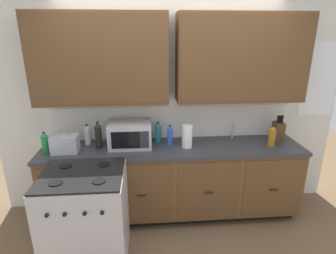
{
  "coord_description": "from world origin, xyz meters",
  "views": [
    {
      "loc": [
        -0.29,
        -2.61,
        2.15
      ],
      "look_at": [
        -0.06,
        0.27,
        1.16
      ],
      "focal_mm": 29.49,
      "sensor_mm": 36.0,
      "label": 1
    }
  ],
  "objects_px": {
    "microwave": "(130,134)",
    "toaster": "(65,144)",
    "bottle_green": "(45,143)",
    "bottle_clear": "(87,135)",
    "stove_range": "(86,217)",
    "bottle_amber": "(272,136)",
    "bottle_dark": "(98,135)",
    "bottle_blue": "(170,135)",
    "paper_towel_roll": "(187,136)",
    "knife_block": "(278,131)",
    "bottle_teal": "(158,132)"
  },
  "relations": [
    {
      "from": "bottle_dark",
      "to": "microwave",
      "type": "bearing_deg",
      "value": 2.83
    },
    {
      "from": "stove_range",
      "to": "bottle_clear",
      "type": "distance_m",
      "value": 0.97
    },
    {
      "from": "bottle_dark",
      "to": "stove_range",
      "type": "bearing_deg",
      "value": -94.72
    },
    {
      "from": "bottle_green",
      "to": "paper_towel_roll",
      "type": "bearing_deg",
      "value": 1.01
    },
    {
      "from": "knife_block",
      "to": "bottle_blue",
      "type": "bearing_deg",
      "value": -177.62
    },
    {
      "from": "bottle_green",
      "to": "bottle_dark",
      "type": "bearing_deg",
      "value": 10.94
    },
    {
      "from": "bottle_dark",
      "to": "paper_towel_roll",
      "type": "bearing_deg",
      "value": -4.55
    },
    {
      "from": "paper_towel_roll",
      "to": "bottle_blue",
      "type": "relative_size",
      "value": 1.08
    },
    {
      "from": "toaster",
      "to": "bottle_green",
      "type": "bearing_deg",
      "value": 179.65
    },
    {
      "from": "bottle_green",
      "to": "bottle_dark",
      "type": "relative_size",
      "value": 0.77
    },
    {
      "from": "microwave",
      "to": "toaster",
      "type": "height_order",
      "value": "microwave"
    },
    {
      "from": "microwave",
      "to": "bottle_green",
      "type": "relative_size",
      "value": 2.01
    },
    {
      "from": "bottle_green",
      "to": "bottle_amber",
      "type": "bearing_deg",
      "value": -0.31
    },
    {
      "from": "knife_block",
      "to": "bottle_green",
      "type": "xyz_separation_m",
      "value": [
        -2.69,
        -0.18,
        0.0
      ]
    },
    {
      "from": "bottle_blue",
      "to": "microwave",
      "type": "bearing_deg",
      "value": 179.65
    },
    {
      "from": "bottle_clear",
      "to": "bottle_dark",
      "type": "xyz_separation_m",
      "value": [
        0.15,
        -0.1,
        0.03
      ]
    },
    {
      "from": "knife_block",
      "to": "paper_towel_roll",
      "type": "xyz_separation_m",
      "value": [
        -1.14,
        -0.15,
        0.01
      ]
    },
    {
      "from": "toaster",
      "to": "bottle_green",
      "type": "relative_size",
      "value": 1.17
    },
    {
      "from": "knife_block",
      "to": "bottle_green",
      "type": "bearing_deg",
      "value": -176.24
    },
    {
      "from": "bottle_teal",
      "to": "bottle_dark",
      "type": "relative_size",
      "value": 0.81
    },
    {
      "from": "stove_range",
      "to": "bottle_amber",
      "type": "xyz_separation_m",
      "value": [
        2.03,
        0.56,
        0.56
      ]
    },
    {
      "from": "knife_block",
      "to": "bottle_blue",
      "type": "distance_m",
      "value": 1.33
    },
    {
      "from": "bottle_green",
      "to": "bottle_clear",
      "type": "height_order",
      "value": "bottle_clear"
    },
    {
      "from": "toaster",
      "to": "bottle_clear",
      "type": "bearing_deg",
      "value": 46.37
    },
    {
      "from": "paper_towel_roll",
      "to": "toaster",
      "type": "bearing_deg",
      "value": -178.78
    },
    {
      "from": "stove_range",
      "to": "toaster",
      "type": "height_order",
      "value": "toaster"
    },
    {
      "from": "bottle_green",
      "to": "bottle_teal",
      "type": "xyz_separation_m",
      "value": [
        1.23,
        0.22,
        0.01
      ]
    },
    {
      "from": "stove_range",
      "to": "microwave",
      "type": "relative_size",
      "value": 1.98
    },
    {
      "from": "bottle_amber",
      "to": "bottle_blue",
      "type": "xyz_separation_m",
      "value": [
        -1.16,
        0.14,
        -0.0
      ]
    },
    {
      "from": "bottle_teal",
      "to": "paper_towel_roll",
      "type": "bearing_deg",
      "value": -31.22
    },
    {
      "from": "bottle_green",
      "to": "bottle_blue",
      "type": "distance_m",
      "value": 1.37
    },
    {
      "from": "bottle_teal",
      "to": "bottle_clear",
      "type": "xyz_separation_m",
      "value": [
        -0.82,
        -0.01,
        -0.0
      ]
    },
    {
      "from": "microwave",
      "to": "bottle_blue",
      "type": "bearing_deg",
      "value": -0.35
    },
    {
      "from": "bottle_dark",
      "to": "bottle_blue",
      "type": "height_order",
      "value": "bottle_dark"
    },
    {
      "from": "bottle_teal",
      "to": "bottle_blue",
      "type": "height_order",
      "value": "bottle_teal"
    },
    {
      "from": "toaster",
      "to": "bottle_dark",
      "type": "height_order",
      "value": "bottle_dark"
    },
    {
      "from": "stove_range",
      "to": "paper_towel_roll",
      "type": "relative_size",
      "value": 3.65
    },
    {
      "from": "knife_block",
      "to": "bottle_blue",
      "type": "height_order",
      "value": "knife_block"
    },
    {
      "from": "bottle_dark",
      "to": "bottle_amber",
      "type": "distance_m",
      "value": 1.98
    },
    {
      "from": "paper_towel_roll",
      "to": "bottle_amber",
      "type": "relative_size",
      "value": 1.04
    },
    {
      "from": "paper_towel_roll",
      "to": "bottle_teal",
      "type": "relative_size",
      "value": 1.04
    },
    {
      "from": "bottle_blue",
      "to": "bottle_dark",
      "type": "bearing_deg",
      "value": -178.96
    },
    {
      "from": "bottle_dark",
      "to": "toaster",
      "type": "bearing_deg",
      "value": -162.64
    },
    {
      "from": "stove_range",
      "to": "paper_towel_roll",
      "type": "xyz_separation_m",
      "value": [
        1.06,
        0.6,
        0.57
      ]
    },
    {
      "from": "knife_block",
      "to": "bottle_amber",
      "type": "xyz_separation_m",
      "value": [
        -0.16,
        -0.19,
        0.01
      ]
    },
    {
      "from": "knife_block",
      "to": "toaster",
      "type": "bearing_deg",
      "value": -175.9
    },
    {
      "from": "bottle_green",
      "to": "bottle_teal",
      "type": "distance_m",
      "value": 1.25
    },
    {
      "from": "bottle_green",
      "to": "bottle_dark",
      "type": "distance_m",
      "value": 0.56
    },
    {
      "from": "microwave",
      "to": "bottle_clear",
      "type": "xyz_separation_m",
      "value": [
        -0.5,
        0.09,
        -0.02
      ]
    },
    {
      "from": "bottle_clear",
      "to": "stove_range",
      "type": "bearing_deg",
      "value": -83.53
    }
  ]
}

